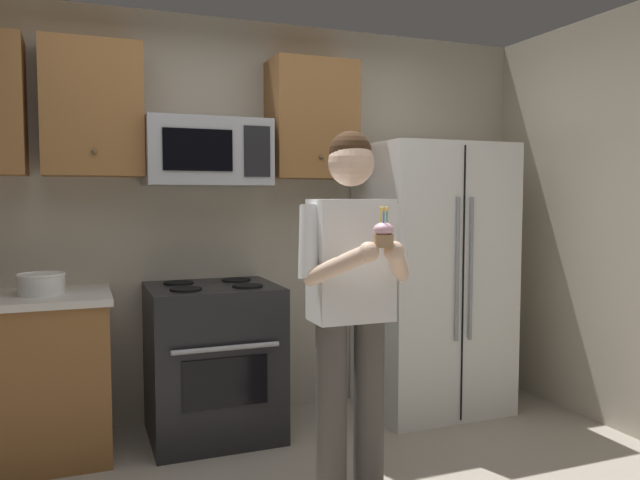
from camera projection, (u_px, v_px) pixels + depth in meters
name	position (u px, v px, depth m)	size (l,w,h in m)	color
wall_back	(222.00, 220.00, 4.10)	(4.40, 0.10, 2.60)	#B7AD99
oven_range	(213.00, 361.00, 3.74)	(0.76, 0.70, 0.93)	black
microwave	(207.00, 153.00, 3.77)	(0.74, 0.41, 0.40)	#9EA0A5
refrigerator	(432.00, 278.00, 4.22)	(0.90, 0.75, 1.80)	white
cabinet_row_upper	(106.00, 111.00, 3.59)	(2.78, 0.36, 0.76)	brown
bowl_large_white	(41.00, 283.00, 3.36)	(0.25, 0.25, 0.12)	white
person	(352.00, 293.00, 2.95)	(0.60, 0.48, 1.76)	#4C4742
cupcake	(384.00, 234.00, 2.62)	(0.09, 0.09, 0.17)	#A87F56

